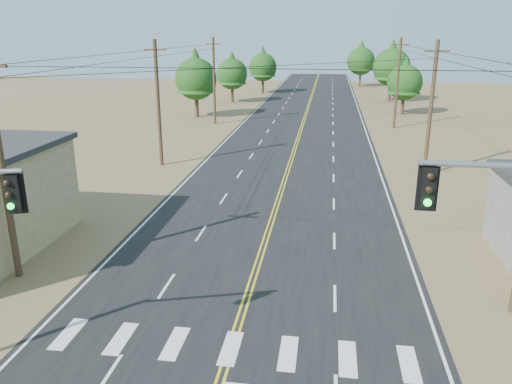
# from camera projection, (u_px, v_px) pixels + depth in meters

# --- Properties ---
(road) EXTENTS (15.00, 200.00, 0.02)m
(road) POSITION_uv_depth(u_px,v_px,m) (286.00, 176.00, 38.02)
(road) COLOR black
(road) RESTS_ON ground
(utility_pole_left_near) EXTENTS (1.80, 0.30, 10.00)m
(utility_pole_left_near) POSITION_uv_depth(u_px,v_px,m) (2.00, 166.00, 20.94)
(utility_pole_left_near) COLOR #4C3826
(utility_pole_left_near) RESTS_ON ground
(utility_pole_left_mid) EXTENTS (1.80, 0.30, 10.00)m
(utility_pole_left_mid) POSITION_uv_depth(u_px,v_px,m) (158.00, 103.00, 39.79)
(utility_pole_left_mid) COLOR #4C3826
(utility_pole_left_mid) RESTS_ON ground
(utility_pole_left_far) EXTENTS (1.80, 0.30, 10.00)m
(utility_pole_left_far) POSITION_uv_depth(u_px,v_px,m) (214.00, 80.00, 58.64)
(utility_pole_left_far) COLOR #4C3826
(utility_pole_left_far) RESTS_ON ground
(utility_pole_right_mid) EXTENTS (1.80, 0.30, 10.00)m
(utility_pole_right_mid) POSITION_uv_depth(u_px,v_px,m) (431.00, 108.00, 36.91)
(utility_pole_right_mid) COLOR #4C3826
(utility_pole_right_mid) RESTS_ON ground
(utility_pole_right_far) EXTENTS (1.80, 0.30, 10.00)m
(utility_pole_right_far) POSITION_uv_depth(u_px,v_px,m) (397.00, 83.00, 55.76)
(utility_pole_right_far) COLOR #4C3826
(utility_pole_right_far) RESTS_ON ground
(tree_left_near) EXTENTS (5.28, 5.28, 8.80)m
(tree_left_near) POSITION_uv_depth(u_px,v_px,m) (196.00, 75.00, 63.19)
(tree_left_near) COLOR #3F2D1E
(tree_left_near) RESTS_ON ground
(tree_left_mid) EXTENTS (4.75, 4.75, 7.92)m
(tree_left_mid) POSITION_uv_depth(u_px,v_px,m) (232.00, 71.00, 77.02)
(tree_left_mid) COLOR #3F2D1E
(tree_left_mid) RESTS_ON ground
(tree_left_far) EXTENTS (4.97, 4.97, 8.28)m
(tree_left_far) POSITION_uv_depth(u_px,v_px,m) (263.00, 64.00, 89.07)
(tree_left_far) COLOR #3F2D1E
(tree_left_far) RESTS_ON ground
(tree_right_near) EXTENTS (4.60, 4.60, 7.67)m
(tree_right_near) POSITION_uv_depth(u_px,v_px,m) (405.00, 79.00, 65.53)
(tree_right_near) COLOR #3F2D1E
(tree_right_near) RESTS_ON ground
(tree_right_mid) EXTENTS (5.77, 5.77, 9.62)m
(tree_right_mid) POSITION_uv_depth(u_px,v_px,m) (392.00, 63.00, 77.76)
(tree_right_mid) COLOR #3F2D1E
(tree_right_mid) RESTS_ON ground
(tree_right_far) EXTENTS (5.47, 5.47, 9.12)m
(tree_right_far) POSITION_uv_depth(u_px,v_px,m) (361.00, 58.00, 99.49)
(tree_right_far) COLOR #3F2D1E
(tree_right_far) RESTS_ON ground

